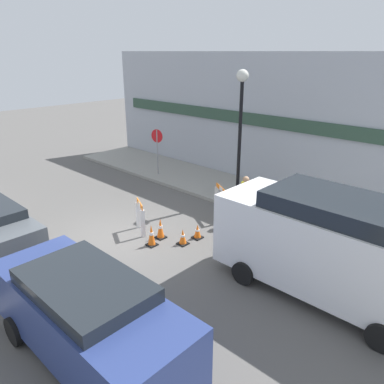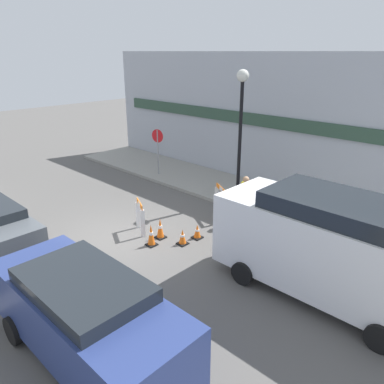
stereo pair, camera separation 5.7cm
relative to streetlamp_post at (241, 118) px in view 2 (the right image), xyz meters
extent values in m
plane|color=#565451|center=(-0.86, -5.35, -3.23)|extent=(60.00, 60.00, 0.00)
cube|color=gray|center=(-0.86, 0.66, -3.16)|extent=(18.00, 3.02, 0.13)
cube|color=#A3A8B2|center=(-0.86, 2.25, -0.48)|extent=(18.00, 0.12, 5.50)
cube|color=#2D4738|center=(-0.86, 2.14, -0.43)|extent=(16.20, 0.10, 0.50)
cylinder|color=black|center=(0.00, 0.00, -2.98)|extent=(0.29, 0.29, 0.24)
cylinder|color=black|center=(0.00, 0.00, -0.90)|extent=(0.13, 0.13, 4.39)
sphere|color=silver|center=(0.00, 0.00, 1.47)|extent=(0.44, 0.44, 0.44)
cylinder|color=gray|center=(-4.45, -0.17, -2.06)|extent=(0.06, 0.06, 2.06)
cylinder|color=red|center=(-4.45, -0.17, -1.30)|extent=(0.59, 0.16, 0.60)
cube|color=white|center=(-0.89, -4.22, -2.77)|extent=(0.11, 0.14, 0.91)
cube|color=white|center=(-0.26, -4.53, -2.77)|extent=(0.11, 0.14, 0.91)
cube|color=orange|center=(-0.58, -4.38, -2.24)|extent=(0.69, 0.37, 0.15)
cube|color=white|center=(-0.58, -4.38, -2.24)|extent=(0.22, 0.13, 0.14)
cube|color=white|center=(0.92, -1.89, -2.74)|extent=(0.12, 0.14, 0.97)
cube|color=white|center=(0.14, -1.44, -2.74)|extent=(0.12, 0.14, 0.97)
cube|color=orange|center=(0.53, -1.66, -2.19)|extent=(0.84, 0.50, 0.15)
cube|color=white|center=(0.53, -1.66, -2.19)|extent=(0.26, 0.17, 0.13)
cube|color=black|center=(0.36, -4.72, -3.21)|extent=(0.30, 0.30, 0.04)
cone|color=orange|center=(0.36, -4.72, -2.86)|extent=(0.23, 0.23, 0.65)
cylinder|color=white|center=(0.36, -4.72, -2.83)|extent=(0.13, 0.13, 0.09)
cube|color=black|center=(0.20, -4.22, -3.21)|extent=(0.30, 0.30, 0.04)
cone|color=orange|center=(0.20, -4.22, -2.88)|extent=(0.23, 0.23, 0.62)
cylinder|color=white|center=(0.20, -4.22, -2.85)|extent=(0.13, 0.13, 0.09)
cube|color=black|center=(0.99, -4.03, -3.21)|extent=(0.30, 0.30, 0.04)
cone|color=orange|center=(0.99, -4.03, -2.96)|extent=(0.23, 0.23, 0.45)
cylinder|color=white|center=(0.99, -4.03, -2.94)|extent=(0.13, 0.13, 0.06)
cube|color=black|center=(1.04, -3.43, -3.21)|extent=(0.30, 0.30, 0.04)
cone|color=orange|center=(1.04, -3.43, -2.98)|extent=(0.23, 0.22, 0.42)
cylinder|color=white|center=(1.04, -3.43, -2.96)|extent=(0.13, 0.13, 0.06)
cylinder|color=#33333D|center=(1.41, -1.48, -2.84)|extent=(0.31, 0.31, 0.78)
cylinder|color=yellow|center=(1.41, -1.48, -2.12)|extent=(0.43, 0.43, 0.65)
sphere|color=tan|center=(1.41, -1.48, -1.68)|extent=(0.31, 0.31, 0.22)
cylinder|color=black|center=(-0.98, -7.55, -2.93)|extent=(0.60, 0.18, 0.60)
cylinder|color=black|center=(-3.35, -7.55, -2.93)|extent=(0.60, 0.18, 0.60)
cube|color=navy|center=(2.88, -8.40, -2.33)|extent=(4.56, 1.71, 1.19)
cube|color=#1E2328|center=(2.88, -8.40, -1.74)|extent=(2.51, 1.57, 0.54)
cylinder|color=black|center=(4.29, -7.54, -2.93)|extent=(0.60, 0.18, 0.60)
cylinder|color=black|center=(1.46, -7.54, -2.93)|extent=(0.60, 0.18, 0.60)
cylinder|color=black|center=(1.46, -9.25, -2.93)|extent=(0.60, 0.18, 0.60)
cube|color=white|center=(5.17, -3.45, -2.01)|extent=(5.29, 1.99, 1.84)
cube|color=#1E2328|center=(5.17, -3.45, -1.09)|extent=(2.91, 1.83, 0.77)
cylinder|color=black|center=(6.81, -4.44, -2.93)|extent=(0.60, 0.18, 0.60)
cylinder|color=black|center=(3.53, -2.45, -2.93)|extent=(0.60, 0.18, 0.60)
cylinder|color=black|center=(3.53, -4.44, -2.93)|extent=(0.60, 0.18, 0.60)
camera|label=1|loc=(8.12, -11.16, 2.27)|focal=35.00mm
camera|label=2|loc=(8.16, -11.12, 2.27)|focal=35.00mm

